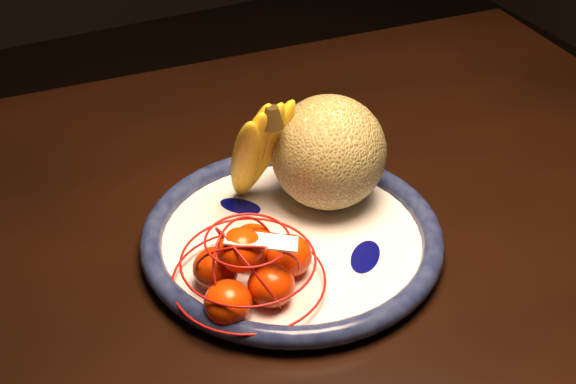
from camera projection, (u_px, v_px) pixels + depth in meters
name	position (u px, v px, depth m)	size (l,w,h in m)	color
dining_table	(186.00, 299.00, 0.94)	(1.51, 0.97, 0.72)	black
fruit_bowl	(292.00, 238.00, 0.89)	(0.34, 0.34, 0.03)	white
cantaloupe	(329.00, 152.00, 0.92)	(0.13, 0.13, 0.13)	olive
banana_bunch	(255.00, 148.00, 0.90)	(0.10, 0.10, 0.15)	yellow
mandarin_bag	(250.00, 267.00, 0.81)	(0.20, 0.20, 0.10)	#F64107
price_tag	(261.00, 241.00, 0.78)	(0.07, 0.03, 0.00)	white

